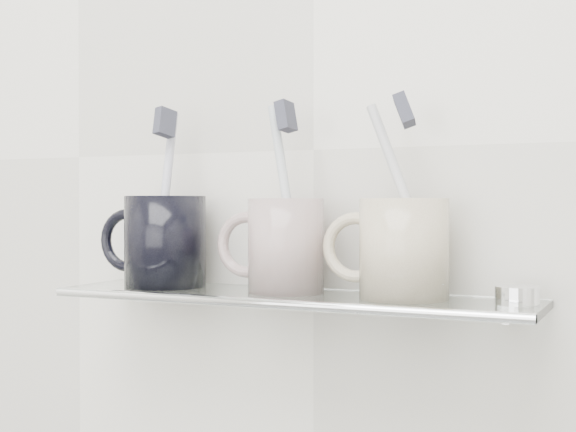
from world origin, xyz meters
The scene contains 18 objects.
wall_back centered at (0.00, 1.10, 1.25)m, with size 2.50×2.50×0.00m, color silver.
shelf_glass centered at (0.00, 1.04, 1.10)m, with size 0.50×0.12×0.01m, color silver.
shelf_rail centered at (0.00, 0.98, 1.10)m, with size 0.01×0.01×0.50m, color silver.
bracket_left centered at (-0.21, 1.09, 1.09)m, with size 0.02×0.02×0.03m, color silver.
bracket_right centered at (0.21, 1.09, 1.09)m, with size 0.02×0.02×0.03m, color silver.
mug_left centered at (-0.15, 1.04, 1.15)m, with size 0.09×0.09×0.10m, color black.
mug_left_handle centered at (-0.20, 1.04, 1.15)m, with size 0.07×0.07×0.01m, color black.
toothbrush_left centered at (-0.15, 1.04, 1.20)m, with size 0.01×0.01×0.19m, color silver.
bristles_left centered at (-0.15, 1.04, 1.28)m, with size 0.01×0.02×0.03m, color #31333F.
mug_center centered at (-0.01, 1.04, 1.15)m, with size 0.08×0.08×0.10m, color white.
mug_center_handle centered at (-0.05, 1.04, 1.15)m, with size 0.07×0.07×0.01m, color white.
toothbrush_center centered at (-0.01, 1.04, 1.20)m, with size 0.01×0.01×0.19m, color silver.
bristles_center centered at (-0.01, 1.04, 1.28)m, with size 0.01×0.02×0.03m, color #31333F.
mug_right centered at (0.12, 1.04, 1.15)m, with size 0.09×0.09×0.10m, color beige.
mug_right_handle centered at (0.07, 1.04, 1.15)m, with size 0.07×0.07×0.01m, color beige.
toothbrush_right centered at (0.12, 1.04, 1.20)m, with size 0.01×0.01×0.19m, color #BDBCBB.
bristles_right centered at (0.12, 1.04, 1.28)m, with size 0.01×0.02×0.03m, color #31333F.
chrome_cap centered at (0.22, 1.04, 1.11)m, with size 0.04×0.04×0.02m, color silver.
Camera 1 is at (0.34, 0.30, 1.19)m, focal length 50.00 mm.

